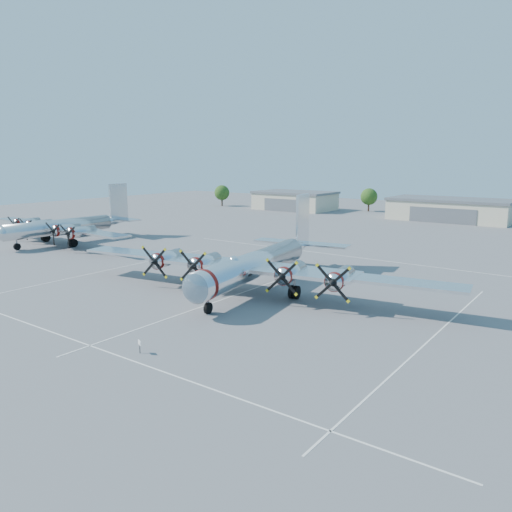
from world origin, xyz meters
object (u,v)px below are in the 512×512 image
Objects in this scene: hangar_center at (451,209)px; hangar_west at (295,200)px; tree_far_west at (222,193)px; bomber_west at (68,243)px; tree_west at (369,197)px; main_bomber_b29 at (258,289)px; info_placard at (140,344)px.

hangar_west is at bearing 180.00° from hangar_center.
tree_far_west is 0.17× the size of bomber_west.
main_bomber_b29 is (25.43, -89.15, -4.22)m from tree_west.
tree_west reaches higher than main_bomber_b29.
info_placard is at bearing -75.05° from tree_west.
hangar_west is 45.00m from hangar_center.
bomber_west is 36.52× the size of info_placard.
bomber_west is at bearing -71.67° from tree_far_west.
hangar_west is at bearing 139.21° from info_placard.
main_bomber_b29 is at bearing -4.06° from bomber_west.
hangar_center is 81.16m from main_bomber_b29.
tree_far_west reaches higher than bomber_west.
bomber_west is 57.63m from info_placard.
hangar_west is 93.01m from main_bomber_b29.
hangar_center reaches higher than bomber_west.
tree_west is (-25.00, 8.04, 1.51)m from hangar_center.
tree_west is 6.27× the size of info_placard.
tree_far_west is at bearing -176.76° from hangar_center.
tree_west reaches higher than info_placard.
bomber_west reaches higher than main_bomber_b29.
info_placard is at bearing -64.23° from hangar_west.
info_placard is at bearing -87.46° from hangar_center.
tree_far_west reaches higher than hangar_center.
main_bomber_b29 is at bearing 124.29° from info_placard.
tree_far_west is 1.00× the size of tree_west.
hangar_center reaches higher than main_bomber_b29.
hangar_west is 0.49× the size of main_bomber_b29.
bomber_west is at bearing -90.98° from hangar_west.
tree_far_west is 0.14× the size of main_bomber_b29.
hangar_west reaches higher than main_bomber_b29.
tree_west is 0.14× the size of main_bomber_b29.
info_placard is (50.84, -27.12, 0.75)m from bomber_west.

